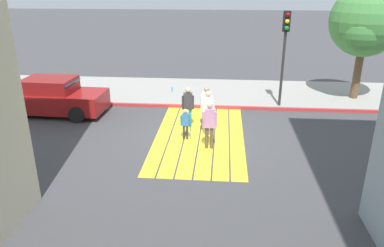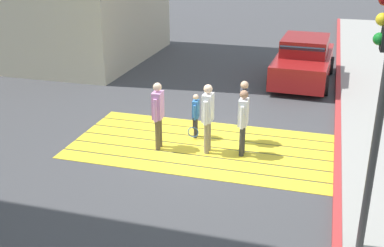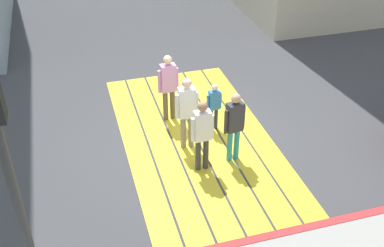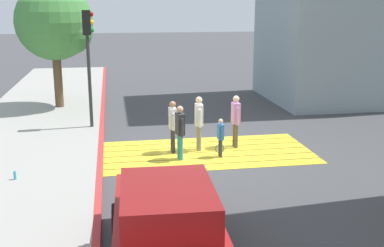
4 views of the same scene
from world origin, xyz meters
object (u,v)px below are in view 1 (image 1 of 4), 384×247
Objects in this scene: car_parked_near_curb at (54,97)px; street_tree at (365,23)px; pedestrian_adult_side at (210,122)px; traffic_light_corner at (285,40)px; water_bottle at (172,89)px; pedestrian_adult_trailing at (208,110)px; pedestrian_adult_lead at (188,104)px; pedestrian_teen_behind at (207,104)px; pedestrian_child_with_racket at (186,123)px.

car_parked_near_curb is 0.82× the size of street_tree.
traffic_light_corner is at bearing 146.74° from pedestrian_adult_side.
water_bottle is 0.13× the size of pedestrian_adult_side.
street_tree reaches higher than pedestrian_adult_trailing.
traffic_light_corner reaches higher than pedestrian_adult_lead.
pedestrian_adult_side is 1.04× the size of pedestrian_teen_behind.
pedestrian_adult_side is (5.95, -6.67, -2.65)m from street_tree.
pedestrian_teen_behind reaches higher than car_parked_near_curb.
car_parked_near_curb is 10.18m from traffic_light_corner.
traffic_light_corner is 0.80× the size of street_tree.
pedestrian_adult_lead is 0.95× the size of pedestrian_adult_trailing.
street_tree is at bearing 110.74° from traffic_light_corner.
pedestrian_child_with_racket is at bearing -56.29° from pedestrian_adult_trailing.
pedestrian_adult_lead is 1.37× the size of pedestrian_child_with_racket.
pedestrian_adult_trailing is at bearing -174.69° from pedestrian_adult_side.
car_parked_near_curb is at bearing -54.17° from water_bottle.
pedestrian_adult_side is 1.16m from pedestrian_child_with_racket.
pedestrian_child_with_racket reaches higher than water_bottle.
pedestrian_adult_side is at bearing 51.93° from pedestrian_child_with_racket.
water_bottle is at bearing -164.44° from pedestrian_adult_lead.
water_bottle is 0.14× the size of pedestrian_teen_behind.
pedestrian_teen_behind reaches higher than pedestrian_child_with_racket.
pedestrian_adult_side is at bearing 18.73° from water_bottle.
pedestrian_teen_behind is 1.37× the size of pedestrian_child_with_racket.
pedestrian_adult_trailing is at bearing 123.71° from pedestrian_child_with_racket.
traffic_light_corner is 2.63× the size of pedestrian_adult_lead.
pedestrian_teen_behind is at bearing 24.37° from water_bottle.
car_parked_near_curb is at bearing -111.16° from pedestrian_child_with_racket.
pedestrian_adult_lead is 0.96× the size of pedestrian_adult_side.
pedestrian_adult_trailing is at bearing 48.69° from pedestrian_adult_lead.
street_tree is 3.12× the size of pedestrian_adult_trailing.
pedestrian_adult_lead is at bearing -55.82° from traffic_light_corner.
pedestrian_child_with_racket is (3.87, -3.87, -2.38)m from traffic_light_corner.
traffic_light_corner is (-1.58, 9.79, 2.30)m from car_parked_near_curb.
pedestrian_adult_trailing is at bearing 21.63° from water_bottle.
pedestrian_adult_trailing reaches higher than water_bottle.
pedestrian_adult_side reaches higher than water_bottle.
traffic_light_corner is at bearing 135.02° from pedestrian_child_with_racket.
pedestrian_adult_side is (6.34, 2.15, 0.75)m from water_bottle.
car_parked_near_curb is at bearing -77.56° from street_tree.
pedestrian_adult_trailing is (0.71, 0.80, 0.05)m from pedestrian_adult_lead.
street_tree is at bearing 131.74° from pedestrian_adult_side.
pedestrian_child_with_racket is (1.22, 0.04, -0.29)m from pedestrian_adult_lead.
water_bottle is 6.73m from pedestrian_adult_side.
pedestrian_adult_lead is (1.07, 5.88, 0.21)m from car_parked_near_curb.
pedestrian_adult_trailing reaches higher than pedestrian_teen_behind.
traffic_light_corner is 5.16m from pedestrian_adult_lead.
street_tree is at bearing 124.88° from pedestrian_child_with_racket.
pedestrian_adult_trailing reaches higher than pedestrian_child_with_racket.
street_tree is at bearing 125.02° from pedestrian_adult_trailing.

